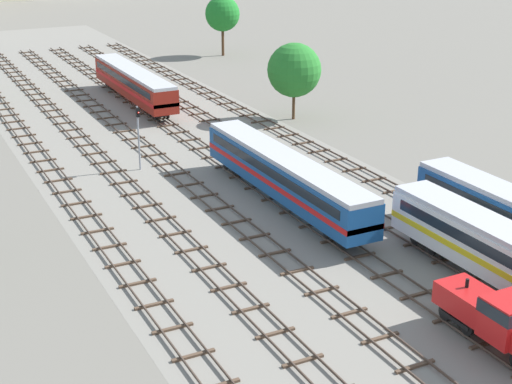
# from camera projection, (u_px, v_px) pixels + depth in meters

# --- Properties ---
(ground_plane) EXTENTS (480.00, 480.00, 0.00)m
(ground_plane) POSITION_uv_depth(u_px,v_px,m) (188.00, 160.00, 69.63)
(ground_plane) COLOR slate
(ballast_bed) EXTENTS (28.06, 176.00, 0.01)m
(ballast_bed) POSITION_uv_depth(u_px,v_px,m) (188.00, 160.00, 69.63)
(ballast_bed) COLOR gray
(ballast_bed) RESTS_ON ground
(track_far_left) EXTENTS (2.40, 126.00, 0.29)m
(track_far_left) POSITION_uv_depth(u_px,v_px,m) (54.00, 175.00, 65.33)
(track_far_left) COLOR #47382D
(track_far_left) RESTS_ON ground
(track_left) EXTENTS (2.40, 126.00, 0.29)m
(track_left) POSITION_uv_depth(u_px,v_px,m) (108.00, 166.00, 67.36)
(track_left) COLOR #47382D
(track_left) RESTS_ON ground
(track_centre_left) EXTENTS (2.40, 126.00, 0.29)m
(track_centre_left) POSITION_uv_depth(u_px,v_px,m) (159.00, 159.00, 69.40)
(track_centre_left) COLOR #47382D
(track_centre_left) RESTS_ON ground
(track_centre) EXTENTS (2.40, 126.00, 0.29)m
(track_centre) POSITION_uv_depth(u_px,v_px,m) (207.00, 152.00, 71.44)
(track_centre) COLOR #47382D
(track_centre) RESTS_ON ground
(track_centre_right) EXTENTS (2.40, 126.00, 0.29)m
(track_centre_right) POSITION_uv_depth(u_px,v_px,m) (253.00, 145.00, 73.47)
(track_centre_right) COLOR #47382D
(track_centre_right) RESTS_ON ground
(track_right) EXTENTS (2.40, 126.00, 0.29)m
(track_right) POSITION_uv_depth(u_px,v_px,m) (296.00, 138.00, 75.51)
(track_right) COLOR #47382D
(track_right) RESTS_ON ground
(shunter_loco_centre_nearest) EXTENTS (2.74, 8.46, 3.10)m
(shunter_loco_centre_nearest) POSITION_uv_depth(u_px,v_px,m) (504.00, 319.00, 38.71)
(shunter_loco_centre_nearest) COLOR red
(shunter_loco_centre_nearest) RESTS_ON ground
(passenger_coach_centre_midfar) EXTENTS (2.96, 22.00, 3.80)m
(passenger_coach_centre_midfar) POSITION_uv_depth(u_px,v_px,m) (284.00, 174.00, 58.04)
(passenger_coach_centre_midfar) COLOR #194C8C
(passenger_coach_centre_midfar) RESTS_ON ground
(passenger_coach_centre_far) EXTENTS (2.96, 22.00, 3.80)m
(passenger_coach_centre_far) POSITION_uv_depth(u_px,v_px,m) (133.00, 82.00, 88.65)
(passenger_coach_centre_far) COLOR maroon
(passenger_coach_centre_far) RESTS_ON ground
(signal_post_nearest) EXTENTS (0.28, 0.47, 5.76)m
(signal_post_nearest) POSITION_uv_depth(u_px,v_px,m) (138.00, 130.00, 65.66)
(signal_post_nearest) COLOR gray
(signal_post_nearest) RESTS_ON ground
(lineside_tree_1) EXTENTS (5.84, 5.84, 8.35)m
(lineside_tree_1) POSITION_uv_depth(u_px,v_px,m) (294.00, 70.00, 81.08)
(lineside_tree_1) COLOR #4C331E
(lineside_tree_1) RESTS_ON ground
(lineside_tree_2) EXTENTS (5.36, 5.36, 9.13)m
(lineside_tree_2) POSITION_uv_depth(u_px,v_px,m) (222.00, 14.00, 116.26)
(lineside_tree_2) COLOR #4C331E
(lineside_tree_2) RESTS_ON ground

